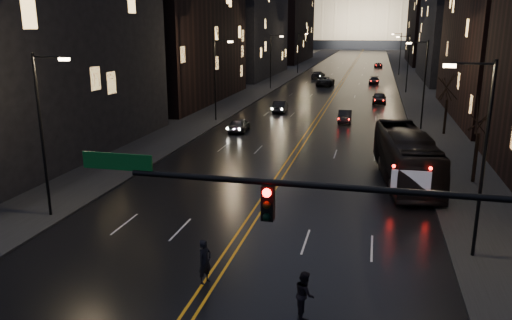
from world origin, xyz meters
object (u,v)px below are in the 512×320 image
Objects in this scene: bus at (406,156)px; receding_car_a at (345,116)px; oncoming_car_b at (280,106)px; pedestrian_b at (305,294)px; pedestrian_a at (205,262)px; traffic_signal at (356,228)px; oncoming_car_a at (239,125)px.

bus is 2.99× the size of receding_car_a.
oncoming_car_b is (-13.63, 26.05, -1.00)m from bus.
bus is at bearing -32.03° from pedestrian_b.
receding_car_a is at bearing 17.33° from pedestrian_a.
traffic_signal reaches higher than oncoming_car_a.
bus reaches higher than receding_car_a.
receding_car_a is (8.26, -5.18, -0.03)m from oncoming_car_b.
pedestrian_a reaches higher than oncoming_car_a.
traffic_signal is 4.19× the size of receding_car_a.
traffic_signal is at bearing -172.00° from pedestrian_b.
traffic_signal is at bearing -106.98° from pedestrian_a.
traffic_signal is 5.79m from pedestrian_b.
pedestrian_a reaches higher than oncoming_car_b.
bus is at bearing 113.97° from oncoming_car_b.
bus is at bearing -77.60° from receding_car_a.
oncoming_car_b is 2.44× the size of pedestrian_b.
oncoming_car_a is at bearing 35.05° from pedestrian_a.
oncoming_car_b is at bearing 28.97° from pedestrian_a.
pedestrian_b is at bearing -90.54° from receding_car_a.
bus reaches higher than pedestrian_a.
bus is 21.57m from receding_car_a.
traffic_signal reaches higher than receding_car_a.
oncoming_car_a is 2.19× the size of pedestrian_a.
bus reaches higher than oncoming_car_b.
oncoming_car_b is 43.07m from pedestrian_a.
traffic_signal is at bearing -103.44° from bus.
oncoming_car_a is at bearing 110.13° from traffic_signal.
receding_car_a is at bearing 144.29° from oncoming_car_b.
pedestrian_a is at bearing -97.07° from receding_car_a.
bus reaches higher than oncoming_car_a.
traffic_signal is 1.40× the size of bus.
oncoming_car_a is 12.87m from oncoming_car_b.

